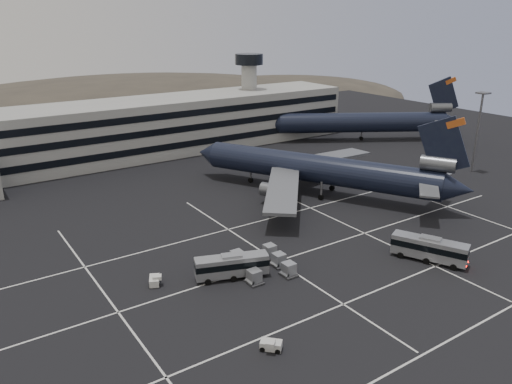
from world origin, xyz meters
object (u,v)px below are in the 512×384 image
at_px(bus_near, 429,248).
at_px(trijet_main, 321,169).
at_px(bus_far, 232,265).
at_px(tug_a, 154,280).
at_px(uld_cluster, 262,263).

bearing_deg(bus_near, trijet_main, 53.28).
xyz_separation_m(trijet_main, bus_near, (-6.09, -31.30, -3.17)).
xyz_separation_m(bus_far, tug_a, (-9.59, 4.18, -1.29)).
relative_size(trijet_main, bus_near, 4.93).
distance_m(bus_near, tug_a, 39.58).
relative_size(trijet_main, uld_cluster, 5.48).
height_order(trijet_main, bus_near, trijet_main).
height_order(trijet_main, uld_cluster, trijet_main).
height_order(bus_far, uld_cluster, bus_far).
relative_size(bus_far, tug_a, 3.85).
distance_m(trijet_main, bus_far, 38.18).
distance_m(bus_far, uld_cluster, 4.99).
bearing_deg(bus_far, trijet_main, -39.59).
relative_size(bus_near, uld_cluster, 1.11).
bearing_deg(bus_near, tug_a, 130.44).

